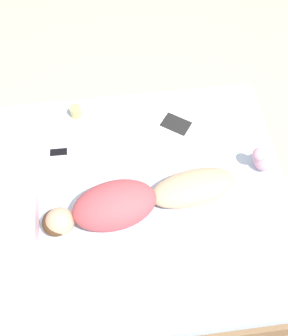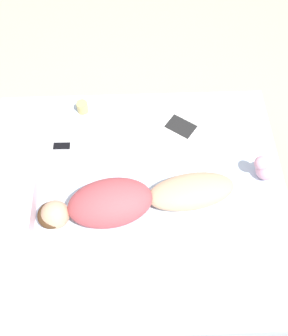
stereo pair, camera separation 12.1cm
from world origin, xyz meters
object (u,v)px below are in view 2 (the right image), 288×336
open_magazine (173,136)px  cell_phone (62,146)px  coffee_mug (82,107)px  person (128,201)px

open_magazine → cell_phone: (-0.06, 0.79, 0.00)m
open_magazine → coffee_mug: size_ratio=4.58×
person → coffee_mug: person is taller
cell_phone → person: bearing=-135.8°
open_magazine → coffee_mug: coffee_mug is taller
person → coffee_mug: bearing=12.4°
open_magazine → coffee_mug: 0.70m
person → coffee_mug: (0.81, 0.33, -0.06)m
person → coffee_mug: 0.88m
person → open_magazine: 0.65m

